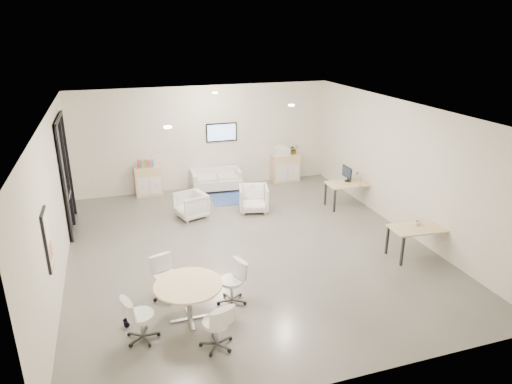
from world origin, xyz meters
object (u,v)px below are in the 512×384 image
Objects in this scene: armchair_right at (254,197)px; round_table at (188,288)px; desk_rear at (350,185)px; sideboard_left at (149,181)px; armchair_left at (191,204)px; sideboard_right at (285,168)px; desk_front at (420,230)px; loveseat at (216,180)px.

round_table is (-2.59, -4.44, 0.24)m from armchair_right.
round_table reaches higher than desk_rear.
round_table is (0.06, -6.61, 0.19)m from sideboard_left.
desk_rear is at bearing 36.63° from round_table.
armchair_left is 0.64× the size of round_table.
sideboard_right is at bearing 111.58° from desk_rear.
desk_rear is at bearing -70.58° from sideboard_right.
sideboard_right is 0.65× the size of desk_front.
sideboard_right is at bearing 103.29° from armchair_left.
armchair_left is 4.62m from round_table.
sideboard_right is at bearing -0.17° from sideboard_left.
desk_rear reaches higher than loveseat.
desk_front is (3.30, -5.66, 0.31)m from loveseat.
armchair_left is at bearing -169.30° from armchair_right.
armchair_left is at bearing 174.80° from desk_rear.
sideboard_right is 2.81m from desk_rear.
armchair_right is 0.59× the size of desk_rear.
round_table is (-4.39, -6.60, 0.19)m from sideboard_right.
armchair_right is at bearing 131.22° from desk_front.
armchair_left reaches higher than desk_rear.
sideboard_right reaches higher than round_table.
round_table is (-5.32, -3.95, 0.01)m from desk_rear.
desk_front is (5.37, -5.81, 0.18)m from sideboard_left.
sideboard_left is 2.27m from armchair_left.
desk_front is at bearing 33.00° from armchair_left.
armchair_right is at bearing -129.69° from sideboard_right.
armchair_right is 0.67× the size of round_table.
sideboard_right reaches higher than armchair_left.
round_table is at bearing -106.48° from armchair_right.
round_table is at bearing -102.52° from loveseat.
armchair_right is (0.59, -2.02, 0.09)m from loveseat.
desk_rear is at bearing 65.60° from armchair_left.
sideboard_right is (4.45, -0.01, 0.01)m from sideboard_left.
desk_rear is at bearing -26.27° from sideboard_left.
sideboard_right reaches higher than desk_rear.
armchair_right reaches higher than round_table.
armchair_right is at bearing 59.68° from round_table.
loveseat is 2.24m from armchair_left.
armchair_right is at bearing -69.05° from loveseat.
armchair_right reaches higher than loveseat.
desk_rear and desk_front have the same top height.
round_table is (-5.31, -0.80, 0.01)m from desk_front.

